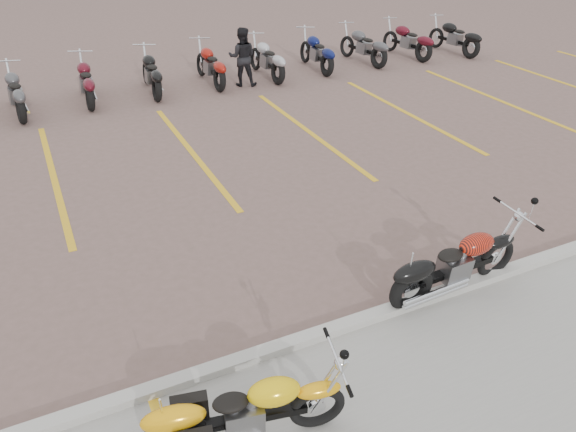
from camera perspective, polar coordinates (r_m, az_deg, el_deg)
name	(u,v)px	position (r m, az deg, el deg)	size (l,w,h in m)	color
ground	(271,250)	(8.47, -1.73, -3.49)	(100.00, 100.00, 0.00)	#735752
curb	(337,328)	(7.02, 5.05, -11.30)	(60.00, 0.18, 0.12)	#ADAAA3
parking_stripes	(192,152)	(11.80, -9.71, 6.39)	(38.00, 5.50, 0.01)	gold
yellow_cruiser	(242,413)	(5.67, -4.71, -19.28)	(1.95, 0.51, 0.81)	black
flame_cruiser	(452,267)	(7.68, 16.28, -4.98)	(2.09, 0.33, 0.86)	black
person_b	(242,57)	(15.76, -4.66, 15.81)	(0.75, 0.59, 1.55)	black
bg_bike_row	(150,73)	(15.48, -13.83, 13.92)	(20.50, 2.02, 1.10)	black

